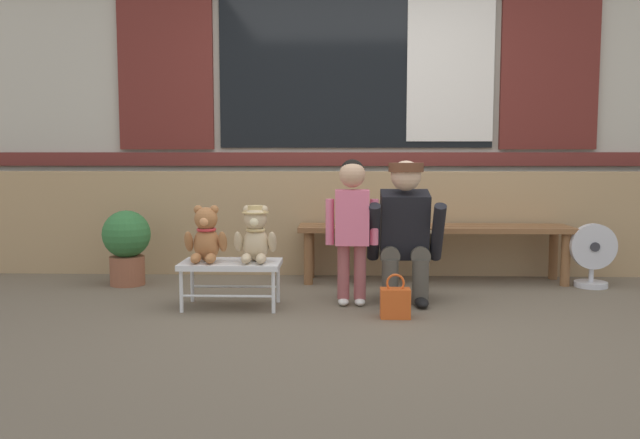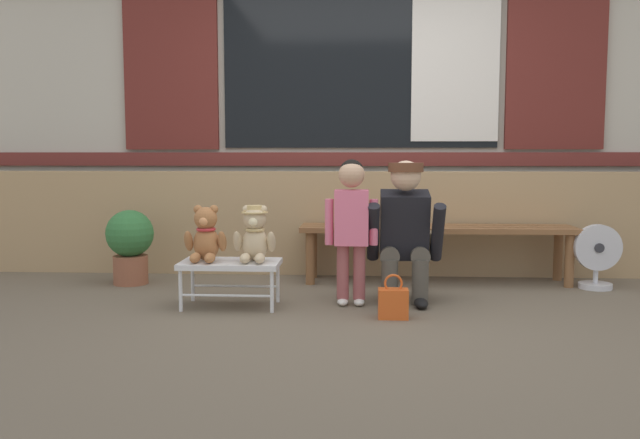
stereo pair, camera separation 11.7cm
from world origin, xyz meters
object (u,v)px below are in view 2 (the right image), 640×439
object	(u,v)px
child_standing	(351,216)
teddy_bear_plain	(206,236)
teddy_bear_with_hat	(255,235)
small_display_bench	(230,266)
wooden_bench_long	(437,235)
handbag_on_ground	(393,303)
adult_crouching	(406,231)
potted_plant	(130,242)
floor_fan	(597,257)

from	to	relation	value
child_standing	teddy_bear_plain	bearing A→B (deg)	-174.48
teddy_bear_with_hat	child_standing	bearing A→B (deg)	8.27
small_display_bench	child_standing	xyz separation A→B (m)	(0.78, 0.09, 0.33)
teddy_bear_plain	wooden_bench_long	bearing A→B (deg)	29.63
small_display_bench	child_standing	world-z (taller)	child_standing
handbag_on_ground	adult_crouching	bearing A→B (deg)	76.93
adult_crouching	potted_plant	world-z (taller)	adult_crouching
handbag_on_ground	small_display_bench	bearing A→B (deg)	166.47
adult_crouching	wooden_bench_long	bearing A→B (deg)	67.92
teddy_bear_plain	floor_fan	xyz separation A→B (m)	(2.75, 0.72, -0.23)
potted_plant	floor_fan	xyz separation A→B (m)	(3.50, 0.02, -0.08)
small_display_bench	floor_fan	size ratio (longest dim) A/B	1.33
teddy_bear_plain	potted_plant	world-z (taller)	teddy_bear_plain
floor_fan	child_standing	bearing A→B (deg)	-160.78
handbag_on_ground	floor_fan	world-z (taller)	floor_fan
wooden_bench_long	floor_fan	size ratio (longest dim) A/B	4.37
child_standing	adult_crouching	world-z (taller)	child_standing
wooden_bench_long	small_display_bench	size ratio (longest dim) A/B	3.28
small_display_bench	floor_fan	xyz separation A→B (m)	(2.59, 0.72, -0.03)
small_display_bench	teddy_bear_with_hat	size ratio (longest dim) A/B	1.76
adult_crouching	floor_fan	distance (m)	1.55
small_display_bench	potted_plant	bearing A→B (deg)	142.42
teddy_bear_with_hat	child_standing	size ratio (longest dim) A/B	0.38
teddy_bear_with_hat	potted_plant	bearing A→B (deg)	146.86
small_display_bench	handbag_on_ground	bearing A→B (deg)	-13.53
wooden_bench_long	floor_fan	xyz separation A→B (m)	(1.15, -0.19, -0.13)
teddy_bear_with_hat	potted_plant	xyz separation A→B (m)	(-1.07, 0.70, -0.15)
teddy_bear_with_hat	adult_crouching	world-z (taller)	adult_crouching
small_display_bench	teddy_bear_with_hat	bearing A→B (deg)	0.77
wooden_bench_long	handbag_on_ground	size ratio (longest dim) A/B	7.72
small_display_bench	teddy_bear_plain	xyz separation A→B (m)	(-0.16, 0.00, 0.20)
teddy_bear_with_hat	child_standing	world-z (taller)	child_standing
wooden_bench_long	teddy_bear_plain	xyz separation A→B (m)	(-1.59, -0.91, 0.09)
wooden_bench_long	child_standing	world-z (taller)	child_standing
adult_crouching	child_standing	bearing A→B (deg)	-163.36
small_display_bench	adult_crouching	distance (m)	1.18
potted_plant	floor_fan	world-z (taller)	potted_plant
wooden_bench_long	teddy_bear_with_hat	distance (m)	1.56
child_standing	floor_fan	bearing A→B (deg)	19.22
teddy_bear_plain	teddy_bear_with_hat	xyz separation A→B (m)	(0.32, 0.00, 0.01)
floor_fan	small_display_bench	bearing A→B (deg)	-164.41
wooden_bench_long	small_display_bench	distance (m)	1.70
teddy_bear_with_hat	adult_crouching	distance (m)	1.01
teddy_bear_plain	small_display_bench	bearing A→B (deg)	-0.51
teddy_bear_plain	handbag_on_ground	distance (m)	1.28
teddy_bear_with_hat	potted_plant	distance (m)	1.29
small_display_bench	handbag_on_ground	size ratio (longest dim) A/B	2.35
teddy_bear_plain	floor_fan	size ratio (longest dim) A/B	0.76
potted_plant	teddy_bear_with_hat	bearing A→B (deg)	-33.14
small_display_bench	child_standing	size ratio (longest dim) A/B	0.67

